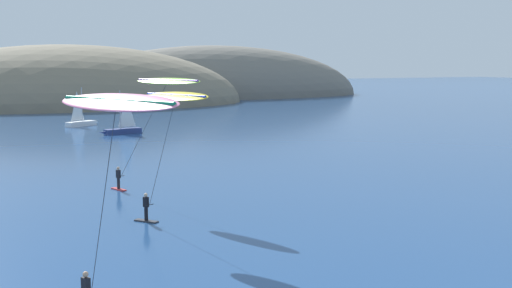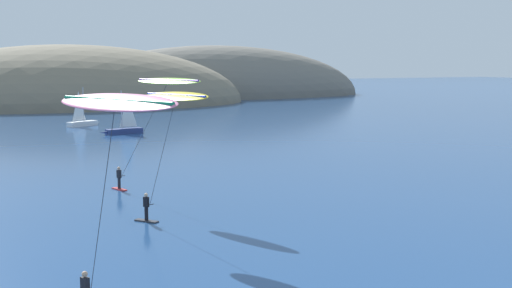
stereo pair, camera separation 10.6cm
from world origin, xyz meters
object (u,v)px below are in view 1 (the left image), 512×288
Objects in this scene: sailboat_far at (83,122)px; kitesurfer_lime at (163,89)px; kitesurfer_pink at (114,117)px; kitesurfer_yellow at (173,106)px; sailboat_near at (121,129)px.

kitesurfer_lime reaches higher than sailboat_far.
kitesurfer_yellow is at bearing 62.77° from kitesurfer_pink.
kitesurfer_pink is at bearing -104.57° from sailboat_near.
sailboat_far is at bearing 99.86° from sailboat_near.
kitesurfer_lime is at bearing -100.53° from sailboat_near.
sailboat_far is 75.97m from kitesurfer_pink.
sailboat_far is at bearing 83.23° from kitesurfer_yellow.
kitesurfer_pink is at bearing -112.57° from kitesurfer_lime.
sailboat_near is at bearing 78.85° from kitesurfer_yellow.
sailboat_near is 42.76m from kitesurfer_lime.
kitesurfer_yellow is at bearing -96.77° from sailboat_far.
sailboat_far is (-2.29, 13.15, 0.00)m from sailboat_near.
sailboat_near is 0.64× the size of kitesurfer_lime.
sailboat_near is 63.68m from kitesurfer_pink.
kitesurfer_pink is 21.42m from kitesurfer_lime.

